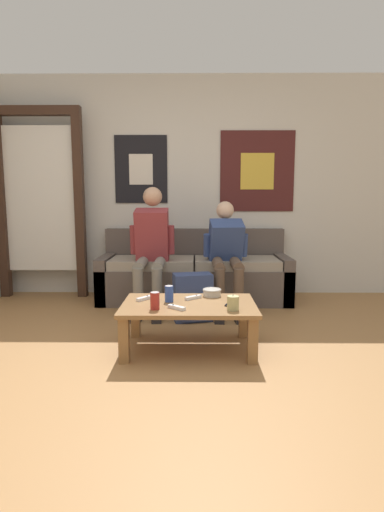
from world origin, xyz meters
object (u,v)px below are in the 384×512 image
coffee_table (189,311)px  drink_can_red (155,301)px  couch (194,275)px  person_seated_teen (226,251)px  pillar_candle (233,303)px  person_seated_adult (151,244)px  cell_phone (231,304)px  ceramic_bowl (212,292)px  game_controller_near_left (144,298)px  game_controller_far_center (193,297)px  drink_can_blue (169,294)px  game_controller_near_right (177,307)px  backpack (193,298)px

coffee_table → drink_can_red: size_ratio=8.05×
couch → drink_can_red: (-0.28, -1.69, 0.14)m
person_seated_teen → pillar_candle: person_seated_teen is taller
person_seated_adult → cell_phone: 1.43m
coffee_table → person_seated_teen: size_ratio=0.90×
coffee_table → cell_phone: cell_phone is taller
person_seated_adult → person_seated_teen: 0.78m
person_seated_teen → drink_can_red: size_ratio=8.94×
ceramic_bowl → game_controller_near_left: ceramic_bowl is taller
drink_can_red → game_controller_far_center: bearing=47.8°
coffee_table → game_controller_far_center: size_ratio=7.47×
game_controller_far_center → couch: bearing=89.8°
drink_can_red → cell_phone: (0.55, 0.13, -0.06)m
ceramic_bowl → game_controller_far_center: size_ratio=1.12×
person_seated_adult → pillar_candle: (0.72, -1.34, -0.27)m
drink_can_blue → coffee_table: bearing=-18.3°
game_controller_near_right → game_controller_far_center: 0.32m
game_controller_far_center → game_controller_near_left: bearing=-175.4°
backpack → pillar_candle: size_ratio=3.91×
game_controller_far_center → cell_phone: 0.33m
coffee_table → couch: bearing=88.6°
pillar_candle → drink_can_red: bearing=178.4°
pillar_candle → person_seated_teen: bearing=87.7°
backpack → person_seated_teen: bearing=52.0°
game_controller_near_left → cell_phone: 0.68m
person_seated_adult → person_seated_teen: bearing=0.0°
couch → coffee_table: bearing=-91.4°
pillar_candle → game_controller_far_center: 0.42m
game_controller_near_right → backpack: bearing=82.9°
person_seated_teen → couch: bearing=132.1°
game_controller_near_right → drink_can_red: bearing=-177.9°
couch → pillar_candle: bearing=-80.8°
person_seated_adult → game_controller_far_center: bearing=-66.8°
couch → person_seated_adult: size_ratio=1.67×
backpack → drink_can_red: drink_can_red is taller
person_seated_adult → pillar_candle: 1.54m
coffee_table → person_seated_adult: (-0.41, 1.16, 0.38)m
ceramic_bowl → drink_can_red: 0.58m
game_controller_near_left → cell_phone: game_controller_near_left is taller
game_controller_near_left → game_controller_far_center: size_ratio=0.99×
backpack → drink_can_blue: drink_can_blue is taller
drink_can_blue → backpack: bearing=75.3°
person_seated_teen → game_controller_far_center: size_ratio=8.29×
couch → drink_can_blue: 1.49m
couch → game_controller_near_right: (-0.12, -1.68, 0.09)m
pillar_candle → game_controller_near_right: 0.40m
person_seated_teen → drink_can_blue: person_seated_teen is taller
game_controller_near_left → game_controller_far_center: (0.38, 0.03, 0.00)m
drink_can_blue → game_controller_near_right: size_ratio=0.93×
game_controller_near_left → ceramic_bowl: bearing=13.4°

